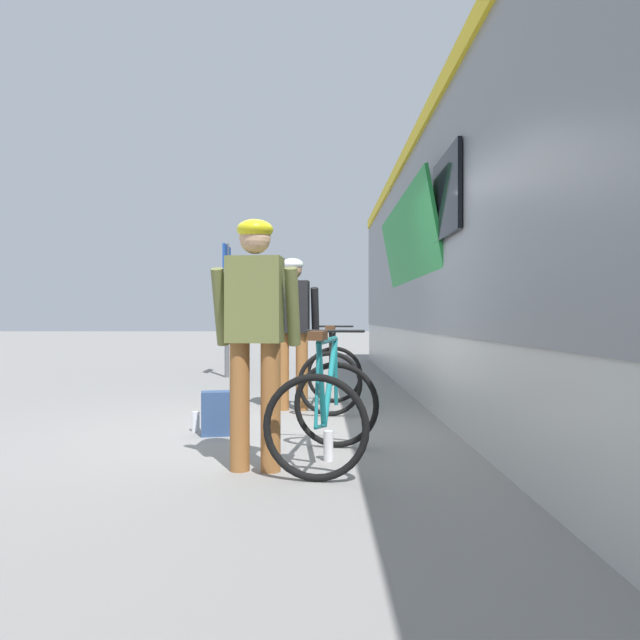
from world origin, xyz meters
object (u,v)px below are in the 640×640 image
object	(u,v)px
water_bottle_by_the_backpack	(195,422)
platform_sign_post	(226,287)
cyclist_near_in_dark	(292,319)
backpack_on_platform	(216,413)
cyclist_far_in_olive	(255,321)
bicycle_near_black	(332,375)
bicycle_far_teal	(327,409)
water_bottle_near_the_bikes	(328,446)
train_car	(594,228)

from	to	relation	value
water_bottle_by_the_backpack	platform_sign_post	xyz separation A→B (m)	(-0.50, 5.02, 1.53)
cyclist_near_in_dark	backpack_on_platform	size ratio (longest dim) A/B	4.40
cyclist_far_in_olive	bicycle_near_black	distance (m)	2.91
cyclist_far_in_olive	bicycle_near_black	xyz separation A→B (m)	(0.60, 2.78, -0.65)
backpack_on_platform	water_bottle_by_the_backpack	distance (m)	0.31
cyclist_far_in_olive	water_bottle_by_the_backpack	world-z (taller)	cyclist_far_in_olive
bicycle_near_black	bicycle_far_teal	xyz separation A→B (m)	(-0.09, -2.55, 0.00)
platform_sign_post	water_bottle_near_the_bikes	bearing A→B (deg)	-74.23
train_car	water_bottle_near_the_bikes	world-z (taller)	train_car
train_car	water_bottle_by_the_backpack	size ratio (longest dim) A/B	98.06
bicycle_near_black	water_bottle_by_the_backpack	world-z (taller)	bicycle_near_black
bicycle_near_black	water_bottle_by_the_backpack	xyz separation A→B (m)	(-1.32, -1.36, -0.31)
cyclist_near_in_dark	water_bottle_by_the_backpack	world-z (taller)	cyclist_near_in_dark
train_car	bicycle_near_black	xyz separation A→B (m)	(-2.60, 1.03, -1.56)
train_car	cyclist_near_in_dark	xyz separation A→B (m)	(-3.06, 0.95, -0.91)
bicycle_near_black	cyclist_far_in_olive	bearing A→B (deg)	-102.17
cyclist_far_in_olive	backpack_on_platform	bearing A→B (deg)	111.42
cyclist_near_in_dark	bicycle_near_black	xyz separation A→B (m)	(0.46, 0.08, -0.65)
bicycle_far_teal	train_car	bearing A→B (deg)	29.44
backpack_on_platform	water_bottle_near_the_bikes	xyz separation A→B (m)	(1.01, -0.97, -0.09)
cyclist_far_in_olive	water_bottle_near_the_bikes	world-z (taller)	cyclist_far_in_olive
water_bottle_by_the_backpack	water_bottle_near_the_bikes	bearing A→B (deg)	-42.59
cyclist_far_in_olive	water_bottle_near_the_bikes	size ratio (longest dim) A/B	7.81
water_bottle_by_the_backpack	platform_sign_post	bearing A→B (deg)	95.72
backpack_on_platform	water_bottle_by_the_backpack	bearing A→B (deg)	132.49
backpack_on_platform	water_bottle_near_the_bikes	bearing A→B (deg)	-54.67
train_car	platform_sign_post	world-z (taller)	train_car
cyclist_near_in_dark	platform_sign_post	distance (m)	4.03
train_car	water_bottle_near_the_bikes	xyz separation A→B (m)	(-2.68, -1.46, -1.85)
train_car	water_bottle_near_the_bikes	bearing A→B (deg)	-151.40
train_car	platform_sign_post	xyz separation A→B (m)	(-4.42, 4.70, -0.34)
platform_sign_post	cyclist_far_in_olive	bearing A→B (deg)	-79.25
bicycle_far_teal	water_bottle_near_the_bikes	size ratio (longest dim) A/B	5.18
bicycle_near_black	cyclist_near_in_dark	bearing A→B (deg)	-170.07
cyclist_near_in_dark	water_bottle_near_the_bikes	world-z (taller)	cyclist_near_in_dark
cyclist_near_in_dark	bicycle_near_black	bearing A→B (deg)	9.93
cyclist_far_in_olive	cyclist_near_in_dark	bearing A→B (deg)	87.14
water_bottle_near_the_bikes	platform_sign_post	bearing A→B (deg)	105.77
train_car	backpack_on_platform	world-z (taller)	train_car
water_bottle_near_the_bikes	water_bottle_by_the_backpack	size ratio (longest dim) A/B	1.21
cyclist_near_in_dark	water_bottle_by_the_backpack	xyz separation A→B (m)	(-0.85, -1.28, -0.96)
train_car	bicycle_near_black	size ratio (longest dim) A/B	16.38
water_bottle_near_the_bikes	water_bottle_by_the_backpack	bearing A→B (deg)	137.41
bicycle_far_teal	water_bottle_by_the_backpack	xyz separation A→B (m)	(-1.23, 1.19, -0.31)
cyclist_near_in_dark	cyclist_far_in_olive	bearing A→B (deg)	-92.86
cyclist_far_in_olive	bicycle_near_black	bearing A→B (deg)	77.83
train_car	cyclist_near_in_dark	distance (m)	3.33
train_car	bicycle_far_teal	world-z (taller)	train_car
cyclist_far_in_olive	backpack_on_platform	size ratio (longest dim) A/B	4.40
train_car	bicycle_near_black	distance (m)	3.20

